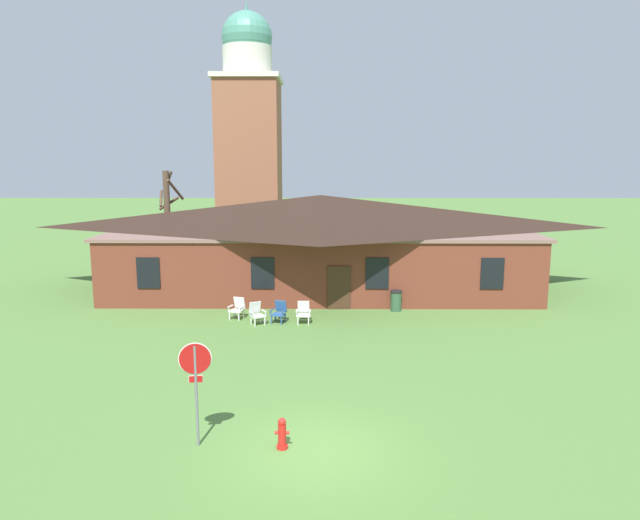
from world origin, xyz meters
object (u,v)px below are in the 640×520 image
(lawn_chair_by_porch, at_px, (238,308))
(lawn_chair_left_end, at_px, (279,311))
(trash_bin, at_px, (396,301))
(lawn_chair_near_door, at_px, (257,313))
(lawn_chair_middle, at_px, (303,312))
(fire_hydrant, at_px, (282,434))
(stop_sign, at_px, (196,373))

(lawn_chair_by_porch, relative_size, lawn_chair_left_end, 1.00)
(trash_bin, bearing_deg, lawn_chair_by_porch, -169.23)
(lawn_chair_near_door, distance_m, lawn_chair_middle, 2.04)
(lawn_chair_left_end, xyz_separation_m, trash_bin, (5.37, 2.00, -0.00))
(lawn_chair_near_door, height_order, fire_hydrant, lawn_chair_near_door)
(fire_hydrant, distance_m, trash_bin, 13.89)
(lawn_chair_by_porch, relative_size, lawn_chair_middle, 1.00)
(lawn_chair_by_porch, distance_m, lawn_chair_middle, 3.07)
(lawn_chair_by_porch, height_order, lawn_chair_near_door, same)
(lawn_chair_left_end, bearing_deg, lawn_chair_by_porch, 162.31)
(stop_sign, height_order, lawn_chair_middle, stop_sign)
(stop_sign, relative_size, fire_hydrant, 3.37)
(lawn_chair_by_porch, distance_m, lawn_chair_near_door, 1.29)
(lawn_chair_near_door, bearing_deg, lawn_chair_left_end, 14.66)
(lawn_chair_by_porch, relative_size, lawn_chair_near_door, 1.00)
(lawn_chair_near_door, distance_m, fire_hydrant, 11.08)
(fire_hydrant, xyz_separation_m, trash_bin, (4.42, 13.17, 0.12))
(lawn_chair_near_door, bearing_deg, trash_bin, 19.58)
(lawn_chair_by_porch, height_order, fire_hydrant, lawn_chair_by_porch)
(stop_sign, xyz_separation_m, lawn_chair_left_end, (1.15, 11.04, -1.39))
(stop_sign, bearing_deg, lawn_chair_near_door, 89.05)
(stop_sign, height_order, fire_hydrant, stop_sign)
(stop_sign, relative_size, trash_bin, 2.71)
(lawn_chair_near_door, xyz_separation_m, trash_bin, (6.34, 2.26, -0.00))
(lawn_chair_near_door, bearing_deg, stop_sign, -90.95)
(lawn_chair_left_end, height_order, fire_hydrant, lawn_chair_left_end)
(lawn_chair_near_door, bearing_deg, lawn_chair_by_porch, 137.63)
(lawn_chair_middle, xyz_separation_m, fire_hydrant, (-0.11, -11.08, -0.12))
(lawn_chair_by_porch, xyz_separation_m, fire_hydrant, (2.87, -11.78, -0.12))
(lawn_chair_by_porch, bearing_deg, lawn_chair_left_end, -17.69)
(lawn_chair_by_porch, xyz_separation_m, lawn_chair_near_door, (0.95, -0.87, 0.00))
(trash_bin, bearing_deg, lawn_chair_near_door, -160.42)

